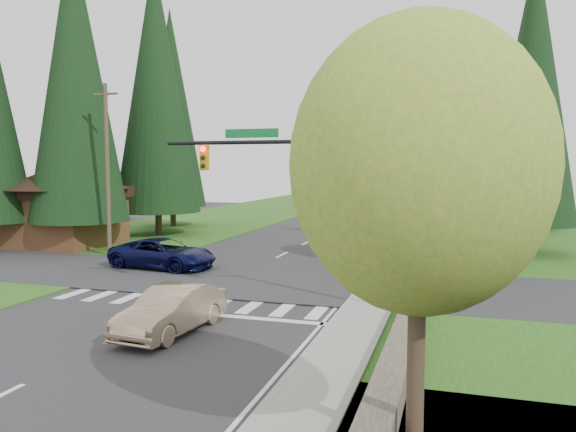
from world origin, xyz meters
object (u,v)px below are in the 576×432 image
at_px(suv_navy, 163,254).
at_px(parked_car_d, 412,212).
at_px(parked_car_a, 351,247).
at_px(parked_car_b, 379,227).
at_px(parked_car_c, 400,223).
at_px(sedan_champagne, 172,310).
at_px(parked_car_e, 406,209).

xyz_separation_m(suv_navy, parked_car_d, (10.11, 31.19, 0.01)).
distance_m(parked_car_a, parked_car_b, 11.70).
xyz_separation_m(parked_car_c, parked_car_d, (0.00, 11.40, -0.00)).
height_order(parked_car_a, parked_car_d, parked_car_d).
xyz_separation_m(sedan_champagne, parked_car_c, (4.21, 29.73, 0.06)).
relative_size(parked_car_a, parked_car_e, 0.79).
relative_size(sedan_champagne, suv_navy, 0.79).
relative_size(sedan_champagne, parked_car_c, 0.93).
distance_m(sedan_champagne, parked_car_e, 45.22).
xyz_separation_m(suv_navy, parked_car_e, (9.22, 35.16, -0.03)).
distance_m(parked_car_c, parked_car_d, 11.40).
relative_size(suv_navy, parked_car_b, 1.26).
bearing_deg(parked_car_d, sedan_champagne, -94.38).
height_order(sedan_champagne, parked_car_c, parked_car_c).
height_order(suv_navy, parked_car_d, parked_car_d).
bearing_deg(parked_car_a, sedan_champagne, -101.07).
height_order(parked_car_a, parked_car_e, parked_car_e).
xyz_separation_m(sedan_champagne, parked_car_e, (3.33, 45.10, 0.02)).
bearing_deg(sedan_champagne, parked_car_c, 87.38).
relative_size(parked_car_c, parked_car_d, 1.04).
bearing_deg(sedan_champagne, parked_car_a, 85.30).
relative_size(sedan_champagne, parked_car_a, 1.08).
xyz_separation_m(parked_car_b, parked_car_d, (1.40, 13.71, 0.14)).
height_order(parked_car_b, parked_car_e, parked_car_e).
bearing_deg(parked_car_e, parked_car_a, -89.26).
bearing_deg(parked_car_c, suv_navy, -109.94).
distance_m(sedan_champagne, parked_car_a, 15.97).
distance_m(sedan_champagne, parked_car_c, 30.03).
height_order(parked_car_c, parked_car_e, parked_car_c).
height_order(parked_car_a, parked_car_b, parked_car_a).
relative_size(sedan_champagne, parked_car_b, 1.00).
bearing_deg(parked_car_a, parked_car_b, 89.08).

